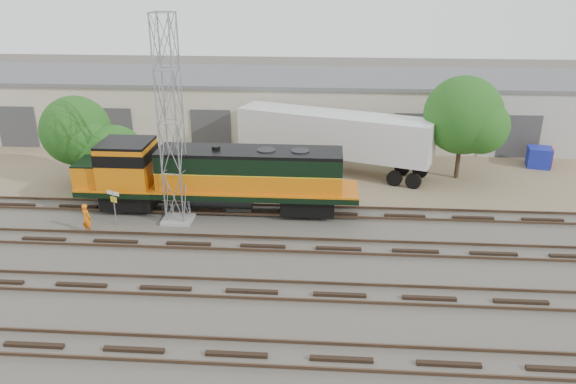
# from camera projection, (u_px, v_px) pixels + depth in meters

# --- Properties ---
(ground) EXTENTS (140.00, 140.00, 0.00)m
(ground) POSITION_uv_depth(u_px,v_px,m) (260.00, 261.00, 28.40)
(ground) COLOR #47423A
(ground) RESTS_ON ground
(dirt_strip) EXTENTS (80.00, 16.00, 0.02)m
(dirt_strip) POSITION_uv_depth(u_px,v_px,m) (283.00, 164.00, 42.28)
(dirt_strip) COLOR #726047
(dirt_strip) RESTS_ON ground
(tracks) EXTENTS (80.00, 20.40, 0.28)m
(tracks) POSITION_uv_depth(u_px,v_px,m) (252.00, 291.00, 25.59)
(tracks) COLOR black
(tracks) RESTS_ON ground
(warehouse) EXTENTS (58.40, 10.40, 5.30)m
(warehouse) POSITION_uv_depth(u_px,v_px,m) (291.00, 106.00, 48.68)
(warehouse) COLOR beige
(warehouse) RESTS_ON ground
(locomotive) EXTENTS (16.80, 2.95, 4.04)m
(locomotive) POSITION_uv_depth(u_px,v_px,m) (212.00, 176.00, 33.32)
(locomotive) COLOR black
(locomotive) RESTS_ON tracks
(signal_tower) EXTENTS (1.73, 1.73, 11.71)m
(signal_tower) POSITION_uv_depth(u_px,v_px,m) (171.00, 126.00, 30.84)
(signal_tower) COLOR gray
(signal_tower) RESTS_ON ground
(sign_post) EXTENTS (0.81, 0.39, 2.12)m
(sign_post) POSITION_uv_depth(u_px,v_px,m) (114.00, 201.00, 31.82)
(sign_post) COLOR gray
(sign_post) RESTS_ON ground
(worker) EXTENTS (0.75, 0.65, 1.73)m
(worker) POSITION_uv_depth(u_px,v_px,m) (86.00, 218.00, 31.15)
(worker) COLOR orange
(worker) RESTS_ON ground
(semi_trailer) EXTENTS (14.10, 7.27, 4.30)m
(semi_trailer) POSITION_uv_depth(u_px,v_px,m) (338.00, 136.00, 39.84)
(semi_trailer) COLOR silver
(semi_trailer) RESTS_ON ground
(dumpster_blue) EXTENTS (1.86, 1.78, 1.50)m
(dumpster_blue) POSITION_uv_depth(u_px,v_px,m) (539.00, 157.00, 41.52)
(dumpster_blue) COLOR #16229C
(dumpster_blue) RESTS_ON ground
(dumpster_red) EXTENTS (1.75, 1.68, 1.40)m
(dumpster_red) POSITION_uv_depth(u_px,v_px,m) (540.00, 157.00, 41.85)
(dumpster_red) COLOR maroon
(dumpster_red) RESTS_ON ground
(tree_west) EXTENTS (4.86, 4.63, 6.05)m
(tree_west) POSITION_uv_depth(u_px,v_px,m) (78.00, 133.00, 37.13)
(tree_west) COLOR #382619
(tree_west) RESTS_ON ground
(tree_mid) EXTENTS (4.81, 4.58, 4.58)m
(tree_mid) POSITION_uv_depth(u_px,v_px,m) (116.00, 162.00, 36.96)
(tree_mid) COLOR #382619
(tree_mid) RESTS_ON ground
(tree_east) EXTENTS (5.59, 5.32, 7.19)m
(tree_east) POSITION_uv_depth(u_px,v_px,m) (468.00, 118.00, 37.78)
(tree_east) COLOR #382619
(tree_east) RESTS_ON ground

